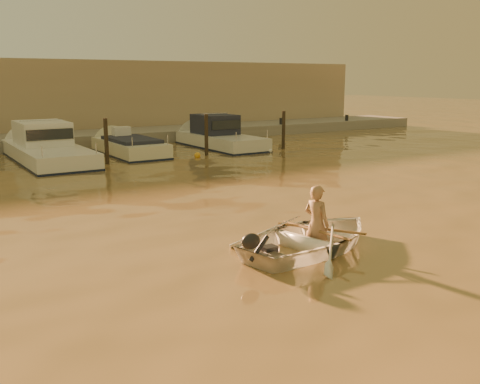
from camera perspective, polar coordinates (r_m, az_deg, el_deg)
ground_plane at (r=12.46m, az=8.08°, el=-5.32°), size 160.00×160.00×0.00m
dinghy at (r=11.89m, az=7.84°, el=-4.77°), size 4.35×3.53×0.79m
person at (r=11.89m, az=8.16°, el=-3.35°), size 0.54×0.71×1.73m
outboard_motor at (r=10.77m, az=3.02°, el=-6.45°), size 0.97×0.59×0.70m
oar_port at (r=12.04m, az=8.57°, el=-3.87°), size 0.94×1.93×0.13m
oar_starboard at (r=11.89m, az=8.00°, el=-4.06°), size 0.17×2.10×0.13m
moored_boat_2 at (r=25.78m, az=-19.87°, el=4.49°), size 2.63×8.69×1.75m
moored_boat_3 at (r=26.96m, az=-11.66°, el=4.40°), size 2.15×6.17×0.95m
moored_boat_4 at (r=29.16m, az=-2.06°, el=5.99°), size 2.32×7.13×1.75m
piling_2 at (r=24.18m, az=-14.06°, el=5.04°), size 0.18×0.18×2.20m
piling_3 at (r=26.19m, az=-3.61°, el=5.89°), size 0.18×0.18×2.20m
piling_4 at (r=28.75m, az=4.66°, el=6.42°), size 0.18×0.18×2.20m
fender_c at (r=22.92m, az=-15.37°, el=2.58°), size 0.30×0.30×0.30m
fender_d at (r=25.58m, az=-4.57°, el=3.92°), size 0.30×0.30×0.30m
fender_e at (r=27.25m, az=3.14°, el=4.44°), size 0.30×0.30×0.30m
quay at (r=31.67m, az=-18.16°, el=5.01°), size 52.00×4.00×1.00m
waterfront_building at (r=36.84m, az=-20.60°, el=9.27°), size 46.00×7.00×4.80m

